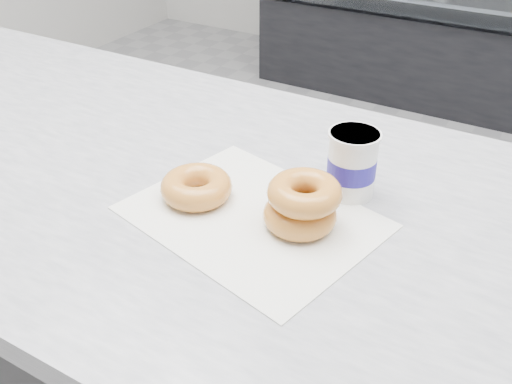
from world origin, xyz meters
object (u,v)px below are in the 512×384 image
at_px(donut_stack, 302,204).
at_px(coffee_cup, 352,163).
at_px(display_case, 484,13).
at_px(donut_single, 196,187).
at_px(counter, 197,361).

distance_m(donut_stack, coffee_cup, 0.12).
relative_size(display_case, donut_single, 22.26).
xyz_separation_m(display_case, coffee_cup, (0.25, -2.64, 0.46)).
relative_size(counter, display_case, 1.28).
bearing_deg(donut_single, donut_stack, 5.38).
distance_m(display_case, donut_stack, 2.79).
distance_m(donut_single, coffee_cup, 0.23).
xyz_separation_m(donut_single, donut_stack, (0.17, 0.02, 0.02)).
xyz_separation_m(display_case, donut_single, (0.06, -2.76, 0.43)).
relative_size(donut_single, coffee_cup, 1.04).
distance_m(counter, donut_stack, 0.54).
xyz_separation_m(donut_stack, coffee_cup, (0.03, 0.11, 0.02)).
height_order(donut_single, donut_stack, donut_stack).
bearing_deg(donut_stack, display_case, 94.75).
bearing_deg(counter, donut_stack, -6.99).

